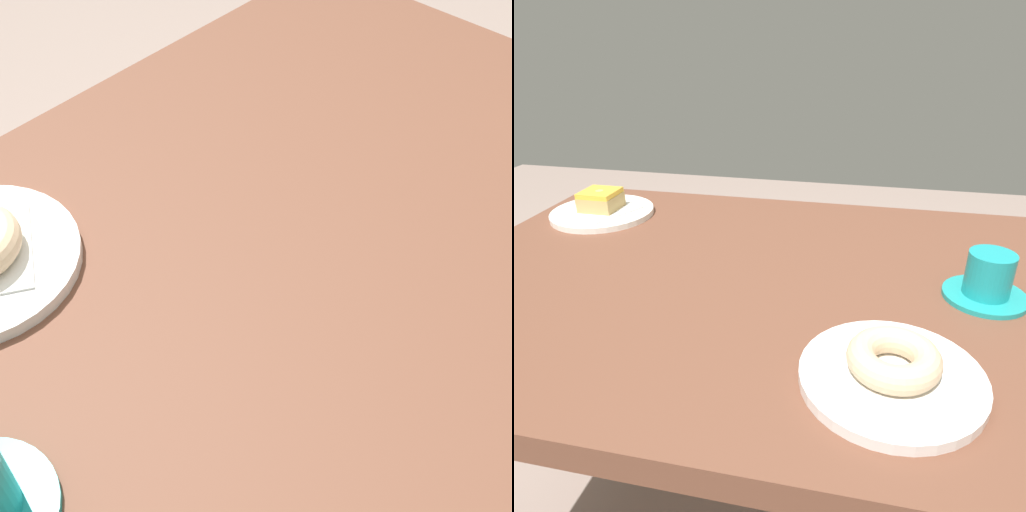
{
  "view_description": "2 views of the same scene",
  "coord_description": "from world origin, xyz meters",
  "views": [
    {
      "loc": [
        0.38,
        0.32,
        1.3
      ],
      "look_at": [
        0.0,
        -0.01,
        0.76
      ],
      "focal_mm": 49.7,
      "sensor_mm": 36.0,
      "label": 1
    },
    {
      "loc": [
        0.15,
        -0.72,
        1.12
      ],
      "look_at": [
        -0.0,
        -0.0,
        0.77
      ],
      "focal_mm": 33.06,
      "sensor_mm": 36.0,
      "label": 2
    }
  ],
  "objects": [
    {
      "name": "table",
      "position": [
        0.0,
        0.0,
        0.64
      ],
      "size": [
        1.22,
        0.82,
        0.73
      ],
      "color": "brown",
      "rests_on": "ground_plane"
    }
  ]
}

